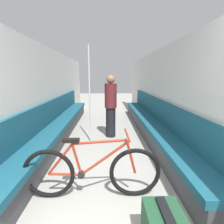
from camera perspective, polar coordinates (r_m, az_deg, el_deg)
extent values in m
cube|color=silver|center=(4.59, -20.50, 5.67)|extent=(0.10, 10.01, 2.24)
cube|color=silver|center=(4.57, 16.38, 5.92)|extent=(0.10, 10.01, 2.24)
cube|color=#3D3D42|center=(4.70, -16.29, -5.81)|extent=(0.41, 5.98, 0.33)
cube|color=#195166|center=(4.64, -16.44, -3.25)|extent=(0.48, 5.98, 0.10)
cube|color=#195166|center=(4.63, -19.10, 0.53)|extent=(0.07, 5.98, 0.53)
cube|color=#3D3D42|center=(4.68, 12.30, -5.65)|extent=(0.41, 5.98, 0.33)
cube|color=#195166|center=(4.62, 12.42, -3.08)|extent=(0.48, 5.98, 0.10)
cube|color=#195166|center=(4.61, 15.05, 0.73)|extent=(0.07, 5.98, 0.53)
torus|color=black|center=(2.46, -19.97, -18.49)|extent=(0.66, 0.05, 0.66)
torus|color=black|center=(2.38, 7.51, -19.01)|extent=(0.66, 0.05, 0.66)
cylinder|color=#9E2D19|center=(2.42, -15.07, -19.05)|extent=(0.41, 0.03, 0.05)
cylinder|color=#9E2D19|center=(2.33, -16.69, -14.73)|extent=(0.33, 0.03, 0.40)
cylinder|color=#9E2D19|center=(2.28, -11.58, -14.47)|extent=(0.14, 0.03, 0.47)
cylinder|color=#9E2D19|center=(2.26, -2.69, -15.02)|extent=(0.59, 0.03, 0.45)
cylinder|color=#9E2D19|center=(2.17, -4.21, -9.73)|extent=(0.69, 0.03, 0.08)
cylinder|color=#9E2D19|center=(2.27, 6.25, -14.46)|extent=(0.14, 0.03, 0.43)
cylinder|color=black|center=(2.38, -9.97, -19.49)|extent=(0.09, 0.06, 0.09)
cube|color=black|center=(2.20, -13.24, -9.03)|extent=(0.20, 0.07, 0.04)
cylinder|color=#9E2D19|center=(2.15, 4.97, -7.40)|extent=(0.02, 0.46, 0.02)
cylinder|color=gray|center=(4.30, -6.93, -9.31)|extent=(0.08, 0.08, 0.01)
cylinder|color=silver|center=(4.04, -7.32, 5.46)|extent=(0.04, 0.04, 2.22)
cylinder|color=black|center=(4.49, -0.43, -3.30)|extent=(0.25, 0.25, 0.76)
cylinder|color=#5B1E23|center=(4.36, -0.44, 5.36)|extent=(0.30, 0.30, 0.60)
sphere|color=#936B4C|center=(4.33, -0.45, 10.66)|extent=(0.21, 0.21, 0.21)
cube|color=black|center=(1.69, 18.09, -30.30)|extent=(0.08, 0.50, 0.03)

